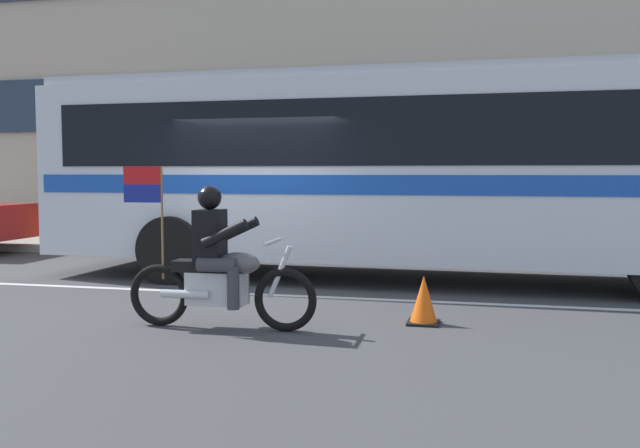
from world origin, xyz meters
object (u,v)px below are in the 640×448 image
(motorcycle_with_rider, at_px, (219,268))
(fire_hydrant, at_px, (57,227))
(traffic_cone, at_px, (424,301))
(transit_bus, at_px, (423,161))

(motorcycle_with_rider, bearing_deg, fire_hydrant, 134.43)
(motorcycle_with_rider, relative_size, fire_hydrant, 2.93)
(motorcycle_with_rider, height_order, traffic_cone, motorcycle_with_rider)
(fire_hydrant, bearing_deg, transit_bus, -16.72)
(fire_hydrant, height_order, traffic_cone, fire_hydrant)
(transit_bus, xyz_separation_m, fire_hydrant, (-8.08, 2.43, -1.37))
(fire_hydrant, xyz_separation_m, traffic_cone, (8.38, -5.60, -0.26))
(transit_bus, bearing_deg, fire_hydrant, 163.28)
(transit_bus, distance_m, fire_hydrant, 8.55)
(transit_bus, xyz_separation_m, motorcycle_with_rider, (-1.87, -3.91, -1.22))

